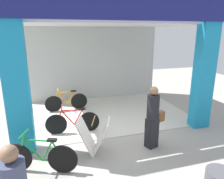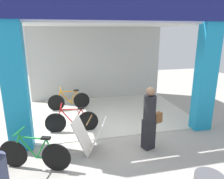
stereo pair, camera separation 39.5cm
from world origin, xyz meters
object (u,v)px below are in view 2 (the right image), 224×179
Objects in this scene: bicycle_inside_1 at (72,121)px; pedestrian_3 at (150,118)px; bicycle_inside_0 at (69,101)px; bicycle_parked_0 at (35,154)px; sandwich_board_sign at (90,135)px.

pedestrian_3 reaches higher than bicycle_inside_1.
pedestrian_3 reaches higher than bicycle_inside_0.
bicycle_inside_0 is 3.81m from pedestrian_3.
pedestrian_3 is (2.73, 0.24, 0.47)m from bicycle_parked_0.
sandwich_board_sign is at bearing -71.82° from bicycle_inside_1.
pedestrian_3 is at bearing -6.97° from sandwich_board_sign.
bicycle_inside_0 is at bearing 97.54° from sandwich_board_sign.
bicycle_inside_1 is 1.69× the size of sandwich_board_sign.
bicycle_inside_0 is 1.71× the size of sandwich_board_sign.
sandwich_board_sign is 0.57× the size of pedestrian_3.
bicycle_inside_1 is at bearing 61.59° from bicycle_parked_0.
bicycle_parked_0 is 1.32m from sandwich_board_sign.
sandwich_board_sign is at bearing 18.88° from bicycle_parked_0.
bicycle_parked_0 is 1.66× the size of sandwich_board_sign.
pedestrian_3 is (1.90, -3.27, 0.48)m from bicycle_inside_0.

